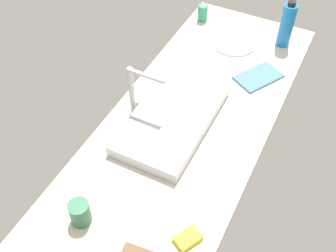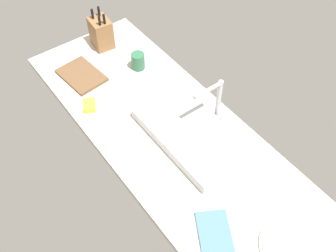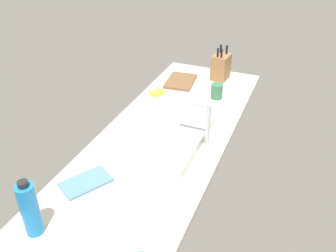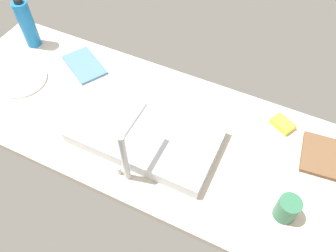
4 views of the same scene
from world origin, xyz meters
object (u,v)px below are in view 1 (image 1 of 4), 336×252
at_px(coffee_mug, 80,213).
at_px(sink_basin, 172,119).
at_px(dish_towel, 258,77).
at_px(soap_bottle, 203,12).
at_px(water_bottle, 287,25).
at_px(dinner_plate, 234,42).
at_px(faucet, 136,88).
at_px(dish_sponge, 188,238).

bearing_deg(coffee_mug, sink_basin, -7.82).
bearing_deg(dish_towel, soap_bottle, 53.02).
relative_size(water_bottle, coffee_mug, 2.61).
xyz_separation_m(dinner_plate, coffee_mug, (-1.23, 0.12, 0.04)).
distance_m(soap_bottle, coffee_mug, 1.37).
height_order(dish_towel, coffee_mug, coffee_mug).
height_order(soap_bottle, water_bottle, water_bottle).
distance_m(sink_basin, coffee_mug, 0.58).
relative_size(sink_basin, dinner_plate, 2.42).
relative_size(sink_basin, faucet, 2.21).
relative_size(soap_bottle, dish_towel, 0.54).
bearing_deg(water_bottle, coffee_mug, 165.58).
distance_m(soap_bottle, dinner_plate, 0.27).
xyz_separation_m(sink_basin, dish_sponge, (-0.47, -0.30, -0.02)).
bearing_deg(soap_bottle, faucet, -177.05).
xyz_separation_m(sink_basin, dinner_plate, (0.67, -0.04, -0.02)).
height_order(dish_towel, dish_sponge, dish_sponge).
bearing_deg(sink_basin, water_bottle, -19.06).
bearing_deg(dish_towel, faucet, 139.88).
xyz_separation_m(dinner_plate, dish_towel, (-0.21, -0.20, 0.00)).
bearing_deg(coffee_mug, faucet, 8.35).
xyz_separation_m(faucet, coffee_mug, (-0.55, -0.08, -0.11)).
bearing_deg(water_bottle, faucet, 151.67).
bearing_deg(water_bottle, dish_towel, 175.35).
height_order(faucet, soap_bottle, faucet).
bearing_deg(coffee_mug, dish_towel, -17.29).
xyz_separation_m(faucet, dinner_plate, (0.68, -0.20, -0.15)).
distance_m(faucet, dish_towel, 0.64).
relative_size(sink_basin, dish_sponge, 6.27).
xyz_separation_m(faucet, water_bottle, (0.79, -0.43, -0.04)).
bearing_deg(coffee_mug, dish_sponge, -75.08).
bearing_deg(sink_basin, dish_sponge, -147.91).
bearing_deg(faucet, water_bottle, -28.33).
height_order(sink_basin, water_bottle, water_bottle).
distance_m(coffee_mug, dish_sponge, 0.39).
height_order(water_bottle, dish_sponge, water_bottle).
distance_m(faucet, coffee_mug, 0.57).
bearing_deg(dish_towel, sink_basin, 152.17).
xyz_separation_m(soap_bottle, dish_towel, (-0.33, -0.44, -0.04)).
bearing_deg(faucet, coffee_mug, -171.65).
height_order(dinner_plate, dish_towel, same).
height_order(faucet, coffee_mug, faucet).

